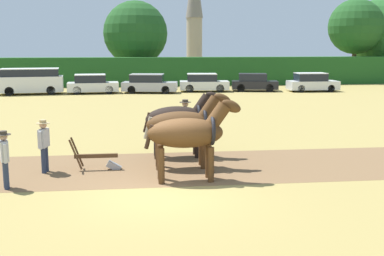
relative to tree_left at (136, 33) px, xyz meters
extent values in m
plane|color=#998447|center=(0.00, -38.18, -5.04)|extent=(240.00, 240.00, 0.00)
cube|color=brown|center=(-3.65, -35.49, -5.04)|extent=(29.68, 4.73, 0.01)
cube|color=#1E511E|center=(0.00, -4.19, -3.69)|extent=(76.74, 1.87, 2.70)
cylinder|color=brown|center=(0.00, 0.00, -3.42)|extent=(0.44, 0.44, 3.24)
sphere|color=#1E4C1E|center=(0.00, 0.00, 0.01)|extent=(6.56, 6.56, 6.56)
cylinder|color=brown|center=(22.86, -1.87, -2.95)|extent=(0.44, 0.44, 4.18)
sphere|color=#1E4C1E|center=(22.86, -1.87, 0.71)|extent=(5.71, 5.71, 5.71)
cylinder|color=#423323|center=(26.99, -0.02, -3.49)|extent=(0.44, 0.44, 3.10)
sphere|color=#235623|center=(26.99, -0.02, 0.14)|extent=(7.57, 7.57, 7.57)
cylinder|color=gray|center=(9.82, 27.39, -0.99)|extent=(2.52, 2.52, 8.09)
ellipsoid|color=#513319|center=(0.77, -37.07, -3.64)|extent=(2.19, 0.93, 0.86)
cylinder|color=#513319|center=(1.48, -36.83, -4.53)|extent=(0.18, 0.18, 1.02)
cylinder|color=#513319|center=(1.47, -37.33, -4.53)|extent=(0.18, 0.18, 1.02)
cylinder|color=#513319|center=(0.07, -36.81, -4.53)|extent=(0.18, 0.18, 1.02)
cylinder|color=#513319|center=(0.06, -37.31, -4.53)|extent=(0.18, 0.18, 1.02)
cylinder|color=#513319|center=(1.70, -37.09, -3.17)|extent=(0.78, 0.42, 0.86)
ellipsoid|color=#513319|center=(2.09, -37.09, -2.89)|extent=(0.68, 0.27, 0.54)
cube|color=black|center=(1.87, -37.09, -2.98)|extent=(0.40, 0.09, 0.53)
cylinder|color=black|center=(-0.26, -37.06, -3.73)|extent=(0.30, 0.12, 0.71)
torus|color=black|center=(1.53, -37.08, -3.57)|extent=(0.12, 0.88, 0.88)
ellipsoid|color=#513319|center=(0.79, -35.55, -3.64)|extent=(2.17, 0.91, 0.83)
cylinder|color=#513319|center=(1.50, -35.32, -4.53)|extent=(0.18, 0.18, 1.02)
cylinder|color=#513319|center=(1.49, -35.80, -4.53)|extent=(0.18, 0.18, 1.02)
cylinder|color=#513319|center=(0.09, -35.30, -4.53)|extent=(0.18, 0.18, 1.02)
cylinder|color=#513319|center=(0.09, -35.78, -4.53)|extent=(0.18, 0.18, 1.02)
cylinder|color=#513319|center=(1.71, -35.57, -3.16)|extent=(0.79, 0.41, 0.89)
ellipsoid|color=#513319|center=(2.13, -35.57, -2.86)|extent=(0.68, 0.27, 0.54)
cube|color=gray|center=(1.90, -35.57, -2.98)|extent=(0.42, 0.09, 0.56)
cylinder|color=gray|center=(-0.23, -35.54, -3.73)|extent=(0.30, 0.12, 0.71)
torus|color=black|center=(1.55, -35.56, -3.58)|extent=(0.12, 0.86, 0.86)
ellipsoid|color=black|center=(0.82, -34.03, -3.71)|extent=(2.17, 0.99, 0.91)
cylinder|color=black|center=(1.52, -33.78, -4.58)|extent=(0.18, 0.18, 0.92)
cylinder|color=black|center=(1.51, -34.31, -4.58)|extent=(0.18, 0.18, 0.92)
cylinder|color=black|center=(0.12, -33.76, -4.58)|extent=(0.18, 0.18, 0.92)
cylinder|color=black|center=(0.11, -34.29, -4.58)|extent=(0.18, 0.18, 0.92)
cylinder|color=black|center=(1.73, -34.05, -3.23)|extent=(0.79, 0.44, 0.86)
ellipsoid|color=black|center=(2.12, -34.05, -2.96)|extent=(0.68, 0.27, 0.54)
cube|color=black|center=(1.90, -34.05, -3.04)|extent=(0.40, 0.09, 0.53)
cylinder|color=black|center=(-0.21, -34.02, -3.80)|extent=(0.30, 0.12, 0.71)
torus|color=black|center=(1.57, -34.04, -3.64)|extent=(0.12, 0.92, 0.92)
cube|color=#4C331E|center=(-1.87, -35.51, -4.59)|extent=(1.35, 0.12, 0.12)
cube|color=#939399|center=(-1.33, -35.52, -4.94)|extent=(0.48, 0.21, 0.39)
cylinder|color=#4C331E|center=(-2.47, -35.30, -4.49)|extent=(0.40, 0.07, 0.96)
cylinder|color=#4C331E|center=(-2.47, -35.70, -4.49)|extent=(0.40, 0.07, 0.96)
cylinder|color=#28334C|center=(-3.39, -35.50, -4.64)|extent=(0.14, 0.14, 0.80)
cylinder|color=#28334C|center=(-3.44, -35.71, -4.64)|extent=(0.14, 0.14, 0.80)
cube|color=#B7B7BC|center=(-3.41, -35.60, -3.96)|extent=(0.29, 0.50, 0.56)
sphere|color=tan|center=(-3.41, -35.60, -3.56)|extent=(0.22, 0.22, 0.22)
cylinder|color=#B7B7BC|center=(-3.36, -35.33, -3.98)|extent=(0.09, 0.09, 0.53)
cylinder|color=#B7B7BC|center=(-3.47, -35.87, -3.98)|extent=(0.09, 0.09, 0.53)
cylinder|color=tan|center=(-3.41, -35.60, -3.50)|extent=(0.41, 0.41, 0.02)
cylinder|color=tan|center=(-3.41, -35.60, -3.45)|extent=(0.20, 0.20, 0.10)
cylinder|color=#38332D|center=(1.31, -32.14, -4.60)|extent=(0.14, 0.14, 0.89)
cylinder|color=#38332D|center=(1.36, -32.37, -4.60)|extent=(0.14, 0.14, 0.89)
cube|color=#4C6B4C|center=(1.33, -32.26, -3.84)|extent=(0.30, 0.55, 0.63)
sphere|color=tan|center=(1.33, -32.26, -3.40)|extent=(0.24, 0.24, 0.24)
cylinder|color=#4C6B4C|center=(1.27, -31.96, -3.86)|extent=(0.09, 0.09, 0.59)
cylinder|color=#4C6B4C|center=(1.40, -32.55, -3.86)|extent=(0.09, 0.09, 0.59)
cylinder|color=#42382D|center=(1.33, -32.26, -3.33)|extent=(0.46, 0.46, 0.02)
cylinder|color=#42382D|center=(1.33, -32.26, -3.28)|extent=(0.23, 0.23, 0.10)
cylinder|color=#28334C|center=(-4.22, -37.11, -4.65)|extent=(0.14, 0.14, 0.78)
cylinder|color=#28334C|center=(-4.15, -37.30, -4.65)|extent=(0.14, 0.14, 0.78)
cube|color=#B7B7BC|center=(-4.18, -37.21, -3.99)|extent=(0.33, 0.49, 0.55)
sphere|color=tan|center=(-4.18, -37.21, -3.60)|extent=(0.21, 0.21, 0.21)
cylinder|color=#B7B7BC|center=(-4.27, -36.95, -4.01)|extent=(0.09, 0.09, 0.52)
cylinder|color=#B7B7BC|center=(-4.10, -37.47, -4.01)|extent=(0.09, 0.09, 0.52)
cylinder|color=#42382D|center=(-4.18, -37.21, -3.54)|extent=(0.40, 0.40, 0.02)
cylinder|color=#42382D|center=(-4.18, -37.21, -3.49)|extent=(0.20, 0.20, 0.10)
cube|color=silver|center=(-8.51, -10.98, -4.23)|extent=(5.14, 2.48, 1.23)
cube|color=black|center=(-8.51, -10.98, -3.34)|extent=(4.53, 2.23, 0.56)
cube|color=silver|center=(-8.51, -10.98, -3.02)|extent=(4.53, 2.23, 0.06)
cylinder|color=black|center=(-7.08, -9.94, -4.69)|extent=(0.71, 0.29, 0.69)
cylinder|color=black|center=(-6.89, -11.67, -4.69)|extent=(0.71, 0.29, 0.69)
cylinder|color=black|center=(-10.13, -10.28, -4.69)|extent=(0.71, 0.29, 0.69)
cylinder|color=black|center=(-9.94, -12.01, -4.69)|extent=(0.71, 0.29, 0.69)
cube|color=silver|center=(-3.67, -10.94, -4.50)|extent=(4.15, 2.13, 0.71)
cube|color=black|center=(-3.87, -10.96, -3.85)|extent=(2.53, 1.83, 0.59)
cube|color=silver|center=(-3.87, -10.96, -3.53)|extent=(2.53, 1.83, 0.06)
cylinder|color=black|center=(-2.48, -10.04, -4.71)|extent=(0.67, 0.27, 0.66)
cylinder|color=black|center=(-2.37, -11.67, -4.71)|extent=(0.67, 0.27, 0.66)
cylinder|color=black|center=(-4.97, -10.22, -4.71)|extent=(0.67, 0.27, 0.66)
cylinder|color=black|center=(-4.86, -11.84, -4.71)|extent=(0.67, 0.27, 0.66)
cube|color=#A8A8B2|center=(0.90, -11.15, -4.51)|extent=(4.65, 2.54, 0.71)
cube|color=black|center=(0.68, -11.12, -3.86)|extent=(2.88, 2.06, 0.59)
cube|color=#A8A8B2|center=(0.68, -11.12, -3.53)|extent=(2.88, 2.06, 0.06)
cylinder|color=black|center=(2.38, -10.62, -4.72)|extent=(0.68, 0.33, 0.65)
cylinder|color=black|center=(2.10, -12.17, -4.72)|extent=(0.68, 0.33, 0.65)
cylinder|color=black|center=(-0.31, -10.14, -4.72)|extent=(0.68, 0.33, 0.65)
cylinder|color=black|center=(-0.59, -11.69, -4.72)|extent=(0.68, 0.33, 0.65)
cube|color=silver|center=(5.48, -10.62, -4.51)|extent=(4.20, 2.12, 0.70)
cube|color=black|center=(5.28, -10.60, -3.87)|extent=(2.57, 1.80, 0.57)
cube|color=silver|center=(5.28, -10.60, -3.56)|extent=(2.57, 1.80, 0.06)
cylinder|color=black|center=(6.80, -9.96, -4.71)|extent=(0.68, 0.28, 0.66)
cylinder|color=black|center=(6.66, -11.50, -4.71)|extent=(0.68, 0.28, 0.66)
cylinder|color=black|center=(4.29, -9.74, -4.71)|extent=(0.68, 0.28, 0.66)
cylinder|color=black|center=(4.16, -11.28, -4.71)|extent=(0.68, 0.28, 0.66)
cube|color=black|center=(9.78, -10.80, -4.52)|extent=(4.10, 2.45, 0.68)
cube|color=black|center=(9.59, -10.76, -3.90)|extent=(2.56, 1.99, 0.56)
cube|color=black|center=(9.59, -10.76, -3.59)|extent=(2.56, 1.99, 0.06)
cylinder|color=black|center=(11.09, -10.28, -4.71)|extent=(0.69, 0.34, 0.66)
cylinder|color=black|center=(10.80, -11.77, -4.71)|extent=(0.69, 0.34, 0.66)
cylinder|color=black|center=(8.76, -9.82, -4.71)|extent=(0.69, 0.34, 0.66)
cylinder|color=black|center=(8.46, -11.32, -4.71)|extent=(0.69, 0.34, 0.66)
cube|color=silver|center=(14.57, -11.64, -4.51)|extent=(4.16, 1.85, 0.72)
cube|color=black|center=(14.36, -11.64, -3.85)|extent=(2.50, 1.65, 0.61)
cube|color=silver|center=(14.36, -11.64, -3.51)|extent=(2.50, 1.65, 0.06)
cylinder|color=black|center=(15.86, -10.87, -4.73)|extent=(0.61, 0.23, 0.61)
cylinder|color=black|center=(15.84, -12.45, -4.73)|extent=(0.61, 0.23, 0.61)
cylinder|color=black|center=(13.30, -10.84, -4.73)|extent=(0.61, 0.23, 0.61)
cylinder|color=black|center=(13.28, -12.41, -4.73)|extent=(0.61, 0.23, 0.61)
camera|label=1|loc=(-0.80, -50.46, -1.15)|focal=45.00mm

